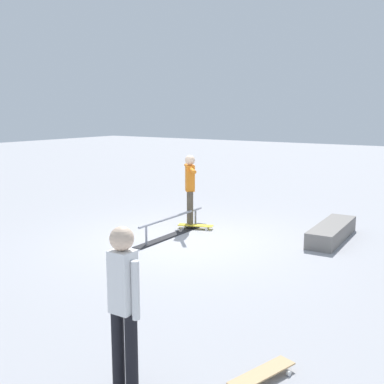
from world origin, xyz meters
The scene contains 7 objects.
ground_plane centered at (0.00, 0.00, 0.00)m, with size 60.00×60.00×0.00m, color #9E9EA3.
grind_rail centered at (-0.23, -0.43, 0.19)m, with size 2.44×0.26×0.43m.
skate_ledge centered at (-1.80, 2.54, 0.17)m, with size 2.07×0.54×0.33m, color gray.
skater_main centered at (-1.04, -0.53, 0.97)m, with size 1.04×0.97×1.67m.
skateboard_main centered at (-0.98, -0.33, 0.07)m, with size 0.47×0.82×0.09m.
bystander_white_shirt centered at (4.68, 2.57, 0.93)m, with size 0.22×0.37×1.64m.
loose_skateboard_natural centered at (3.76, 3.56, 0.07)m, with size 0.82×0.42×0.09m.
Camera 1 is at (7.71, 5.35, 2.66)m, focal length 43.71 mm.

